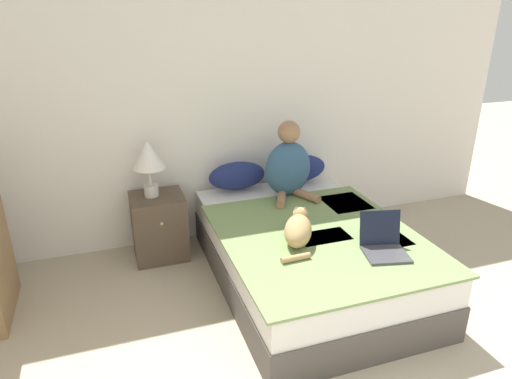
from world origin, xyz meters
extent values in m
cube|color=white|center=(0.00, 3.76, 1.27)|extent=(5.50, 0.05, 2.55)
cube|color=#4C4742|center=(0.20, 2.69, 0.14)|extent=(1.37, 2.02, 0.27)
cube|color=silver|center=(0.20, 2.69, 0.38)|extent=(1.35, 1.99, 0.22)
cube|color=#758E56|center=(0.20, 2.49, 0.50)|extent=(1.41, 1.62, 0.02)
cube|color=silver|center=(0.68, 2.97, 0.50)|extent=(0.35, 0.39, 0.01)
cube|color=silver|center=(0.62, 2.26, 0.50)|extent=(0.33, 0.23, 0.01)
cube|color=silver|center=(0.22, 2.47, 0.50)|extent=(0.38, 0.21, 0.01)
ellipsoid|color=navy|center=(-0.11, 3.57, 0.64)|extent=(0.52, 0.21, 0.26)
ellipsoid|color=navy|center=(0.51, 3.57, 0.64)|extent=(0.52, 0.21, 0.26)
ellipsoid|color=#33567A|center=(0.27, 3.30, 0.75)|extent=(0.41, 0.23, 0.49)
sphere|color=#9E7051|center=(0.27, 3.30, 1.08)|extent=(0.19, 0.19, 0.19)
cylinder|color=#9E7051|center=(0.16, 3.15, 0.54)|extent=(0.19, 0.29, 0.07)
cylinder|color=#9E7051|center=(0.39, 3.15, 0.54)|extent=(0.19, 0.29, 0.07)
ellipsoid|color=tan|center=(0.00, 2.44, 0.60)|extent=(0.34, 0.42, 0.19)
sphere|color=tan|center=(0.10, 2.63, 0.63)|extent=(0.12, 0.12, 0.12)
cone|color=tan|center=(0.07, 2.64, 0.67)|extent=(0.05, 0.05, 0.05)
cone|color=tan|center=(0.13, 2.61, 0.67)|extent=(0.05, 0.05, 0.05)
cylinder|color=tan|center=(-0.11, 2.22, 0.53)|extent=(0.21, 0.05, 0.04)
cube|color=#424247|center=(0.49, 2.09, 0.52)|extent=(0.33, 0.30, 0.02)
cube|color=black|center=(0.52, 2.23, 0.64)|extent=(0.29, 0.12, 0.24)
cube|color=brown|center=(-0.85, 3.48, 0.28)|extent=(0.45, 0.42, 0.57)
sphere|color=tan|center=(-0.85, 3.26, 0.41)|extent=(0.03, 0.03, 0.03)
cylinder|color=beige|center=(-0.89, 3.50, 0.62)|extent=(0.12, 0.12, 0.10)
cylinder|color=beige|center=(-0.89, 3.50, 0.74)|extent=(0.02, 0.02, 0.15)
cone|color=white|center=(-0.89, 3.50, 0.94)|extent=(0.27, 0.27, 0.24)
camera|label=1|loc=(-1.20, -0.17, 2.07)|focal=32.00mm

